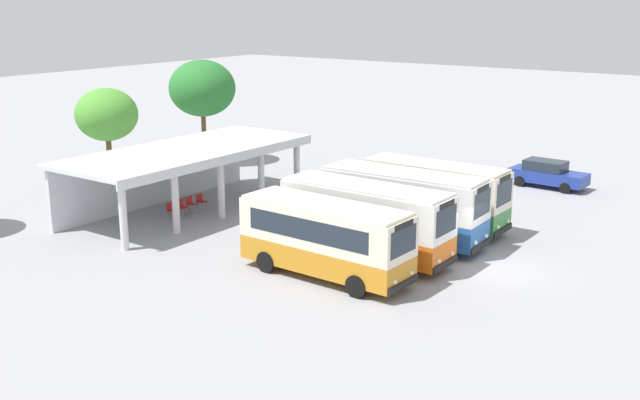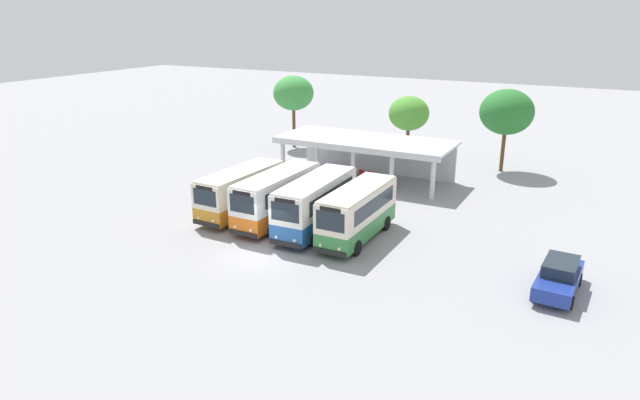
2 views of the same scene
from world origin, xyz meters
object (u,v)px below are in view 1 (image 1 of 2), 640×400
(city_bus_second_in_row, at_px, (366,218))
(waiting_chair_middle_seat, at_px, (190,203))
(parked_car_flank, at_px, (547,174))
(waiting_chair_end_by_column, at_px, (171,209))
(city_bus_middle_cream, at_px, (403,204))
(waiting_chair_second_from_end, at_px, (182,206))
(waiting_chair_fourth_seat, at_px, (201,200))
(city_bus_nearest_orange, at_px, (325,237))
(city_bus_fourth_amber, at_px, (434,193))

(city_bus_second_in_row, xyz_separation_m, waiting_chair_middle_seat, (0.86, 11.49, -1.30))
(parked_car_flank, relative_size, waiting_chair_end_by_column, 5.35)
(waiting_chair_end_by_column, bearing_deg, waiting_chair_middle_seat, 3.27)
(city_bus_middle_cream, height_order, waiting_chair_second_from_end, city_bus_middle_cream)
(parked_car_flank, xyz_separation_m, waiting_chair_fourth_seat, (-15.78, 13.36, -0.31))
(waiting_chair_middle_seat, bearing_deg, city_bus_middle_cream, -80.03)
(parked_car_flank, xyz_separation_m, waiting_chair_middle_seat, (-16.51, 13.41, -0.31))
(parked_car_flank, xyz_separation_m, waiting_chair_end_by_column, (-17.96, 13.33, -0.31))
(waiting_chair_end_by_column, height_order, waiting_chair_fourth_seat, same)
(waiting_chair_end_by_column, bearing_deg, city_bus_middle_cream, -73.19)
(waiting_chair_middle_seat, height_order, waiting_chair_fourth_seat, same)
(city_bus_middle_cream, bearing_deg, city_bus_nearest_orange, 177.58)
(city_bus_middle_cream, bearing_deg, waiting_chair_fourth_seat, 96.52)
(waiting_chair_end_by_column, distance_m, waiting_chair_middle_seat, 1.45)
(waiting_chair_end_by_column, xyz_separation_m, waiting_chair_fourth_seat, (2.17, 0.04, 0.00))
(city_bus_nearest_orange, xyz_separation_m, waiting_chair_fourth_seat, (4.49, 11.37, -1.21))
(waiting_chair_end_by_column, xyz_separation_m, waiting_chair_second_from_end, (0.72, -0.00, 0.00))
(parked_car_flank, distance_m, waiting_chair_fourth_seat, 20.68)
(city_bus_middle_cream, distance_m, waiting_chair_second_from_end, 11.98)
(city_bus_middle_cream, relative_size, waiting_chair_second_from_end, 9.19)
(city_bus_second_in_row, distance_m, parked_car_flank, 17.50)
(city_bus_middle_cream, bearing_deg, waiting_chair_middle_seat, 99.97)
(city_bus_second_in_row, height_order, waiting_chair_end_by_column, city_bus_second_in_row)
(parked_car_flank, bearing_deg, city_bus_fourth_amber, 171.90)
(waiting_chair_middle_seat, distance_m, waiting_chair_fourth_seat, 0.73)
(city_bus_middle_cream, bearing_deg, waiting_chair_end_by_column, 106.81)
(city_bus_middle_cream, xyz_separation_m, waiting_chair_end_by_column, (-3.50, 11.58, -1.33))
(city_bus_middle_cream, xyz_separation_m, waiting_chair_second_from_end, (-2.77, 11.58, -1.33))
(parked_car_flank, relative_size, waiting_chair_second_from_end, 5.35)
(city_bus_middle_cream, distance_m, city_bus_fourth_amber, 2.91)
(waiting_chair_second_from_end, bearing_deg, parked_car_flank, -37.72)
(city_bus_fourth_amber, xyz_separation_m, waiting_chair_fourth_seat, (-4.23, 11.72, -1.27))
(city_bus_fourth_amber, distance_m, parked_car_flank, 11.71)
(city_bus_fourth_amber, bearing_deg, city_bus_middle_cream, 177.92)
(waiting_chair_end_by_column, xyz_separation_m, waiting_chair_middle_seat, (1.45, 0.08, 0.00))
(parked_car_flank, distance_m, waiting_chair_second_from_end, 21.79)
(city_bus_nearest_orange, relative_size, parked_car_flank, 1.63)
(city_bus_middle_cream, xyz_separation_m, city_bus_fourth_amber, (2.91, -0.11, -0.06))
(waiting_chair_fourth_seat, bearing_deg, city_bus_nearest_orange, -111.55)
(waiting_chair_middle_seat, bearing_deg, waiting_chair_second_from_end, -173.48)
(city_bus_middle_cream, relative_size, parked_car_flank, 1.72)
(waiting_chair_fourth_seat, bearing_deg, city_bus_middle_cream, -83.48)
(city_bus_middle_cream, height_order, waiting_chair_middle_seat, city_bus_middle_cream)
(city_bus_nearest_orange, bearing_deg, waiting_chair_fourth_seat, 68.45)
(city_bus_fourth_amber, relative_size, waiting_chair_fourth_seat, 8.57)
(waiting_chair_fourth_seat, bearing_deg, waiting_chair_middle_seat, 176.31)
(city_bus_second_in_row, relative_size, parked_car_flank, 1.71)
(city_bus_nearest_orange, height_order, parked_car_flank, city_bus_nearest_orange)
(waiting_chair_end_by_column, distance_m, waiting_chair_second_from_end, 0.72)
(city_bus_second_in_row, bearing_deg, city_bus_nearest_orange, 178.48)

